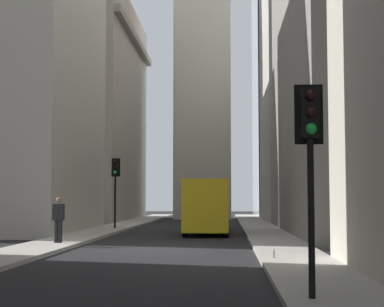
% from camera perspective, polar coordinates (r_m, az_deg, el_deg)
% --- Properties ---
extents(ground_plane, '(135.00, 135.00, 0.00)m').
position_cam_1_polar(ground_plane, '(23.54, -2.80, -8.72)').
color(ground_plane, black).
extents(sidewalk_right, '(90.00, 2.20, 0.14)m').
position_cam_1_polar(sidewalk_right, '(24.41, -13.48, -8.29)').
color(sidewalk_right, '#A8A399').
rests_on(sidewalk_right, ground_plane).
extents(sidewalk_left, '(90.00, 2.20, 0.14)m').
position_cam_1_polar(sidewalk_left, '(23.51, 8.30, -8.52)').
color(sidewalk_left, '#A8A399').
rests_on(sidewalk_left, ground_plane).
extents(building_left_far, '(14.96, 10.50, 30.18)m').
position_cam_1_polar(building_left_far, '(55.20, 11.71, 9.83)').
color(building_left_far, '#B7B2A5').
rests_on(building_left_far, ground_plane).
extents(building_right_far, '(18.69, 10.50, 18.47)m').
position_cam_1_polar(building_right_far, '(55.01, -10.62, 3.65)').
color(building_right_far, gray).
rests_on(building_right_far, ground_plane).
extents(church_spire, '(5.68, 5.68, 32.33)m').
position_cam_1_polar(church_spire, '(59.87, 1.00, 10.39)').
color(church_spire, beige).
rests_on(church_spire, ground_plane).
extents(delivery_truck, '(6.46, 2.25, 2.84)m').
position_cam_1_polar(delivery_truck, '(32.99, 1.36, -4.86)').
color(delivery_truck, yellow).
rests_on(delivery_truck, ground_plane).
extents(sedan_navy, '(4.30, 1.78, 1.42)m').
position_cam_1_polar(sedan_navy, '(40.39, 1.68, -5.85)').
color(sedan_navy, navy).
rests_on(sedan_navy, ground_plane).
extents(traffic_light_foreground, '(0.43, 0.52, 3.84)m').
position_cam_1_polar(traffic_light_foreground, '(11.41, 10.72, 1.29)').
color(traffic_light_foreground, black).
rests_on(traffic_light_foreground, sidewalk_left).
extents(traffic_light_midblock, '(0.43, 0.52, 4.15)m').
position_cam_1_polar(traffic_light_midblock, '(37.55, -7.00, -2.09)').
color(traffic_light_midblock, black).
rests_on(traffic_light_midblock, sidewalk_right).
extents(pedestrian, '(0.26, 0.44, 1.80)m').
position_cam_1_polar(pedestrian, '(25.55, -12.08, -5.75)').
color(pedestrian, black).
rests_on(pedestrian, sidewalk_right).
extents(discarded_bottle, '(0.07, 0.07, 0.27)m').
position_cam_1_polar(discarded_bottle, '(18.87, 7.47, -9.09)').
color(discarded_bottle, '#999EA3').
rests_on(discarded_bottle, sidewalk_left).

